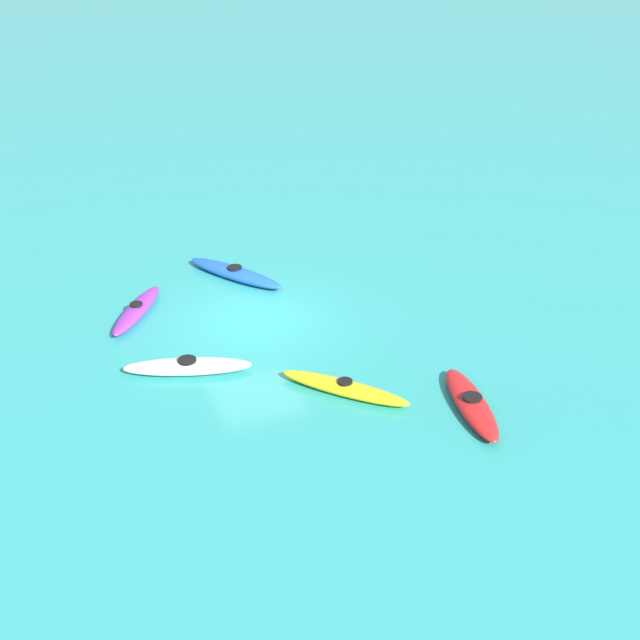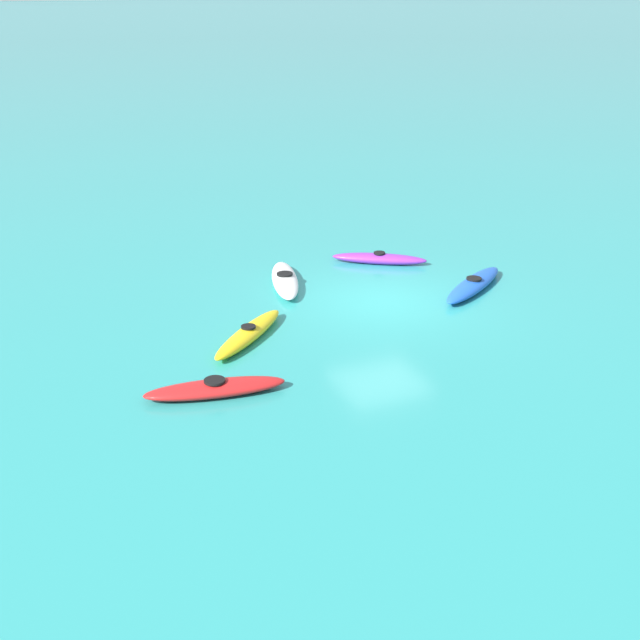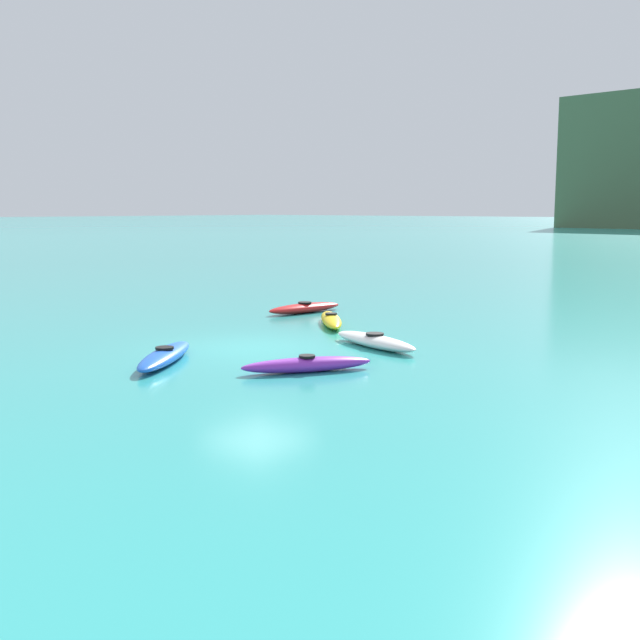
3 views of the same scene
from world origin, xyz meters
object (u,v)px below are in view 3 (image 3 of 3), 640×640
object	(u,v)px
kayak_purple	(307,364)
kayak_yellow	(331,320)
kayak_blue	(165,356)
kayak_red	(305,308)
kayak_white	(375,341)

from	to	relation	value
kayak_purple	kayak_yellow	xyz separation A→B (m)	(-4.03, 5.57, -0.00)
kayak_blue	kayak_purple	bearing A→B (deg)	24.01
kayak_blue	kayak_yellow	xyz separation A→B (m)	(-0.88, 6.97, -0.00)
kayak_blue	kayak_purple	size ratio (longest dim) A/B	1.15
kayak_blue	kayak_red	distance (m)	9.20
kayak_red	kayak_yellow	distance (m)	2.97
kayak_white	kayak_yellow	distance (m)	3.98
kayak_white	kayak_yellow	size ratio (longest dim) A/B	1.19
kayak_blue	kayak_purple	world-z (taller)	same
kayak_red	kayak_white	distance (m)	6.95
kayak_white	kayak_yellow	world-z (taller)	same
kayak_white	kayak_purple	distance (m)	3.45
kayak_red	kayak_purple	distance (m)	9.69
kayak_red	kayak_yellow	xyz separation A→B (m)	(2.52, -1.58, -0.00)
kayak_blue	kayak_white	distance (m)	5.37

